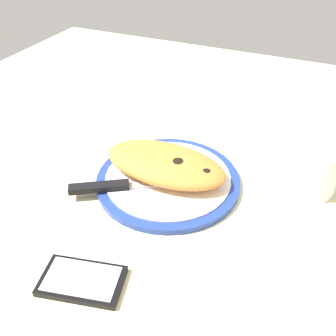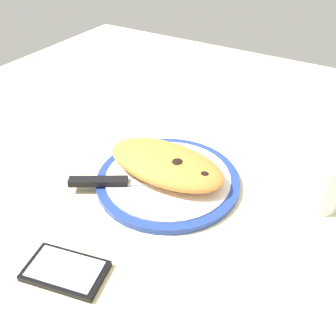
# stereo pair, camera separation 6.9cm
# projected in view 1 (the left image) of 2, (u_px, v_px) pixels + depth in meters

# --- Properties ---
(ground_plane) EXTENTS (1.50, 1.50, 0.03)m
(ground_plane) POSITION_uv_depth(u_px,v_px,m) (168.00, 188.00, 0.72)
(ground_plane) COLOR beige
(plate) EXTENTS (0.27, 0.27, 0.02)m
(plate) POSITION_uv_depth(u_px,v_px,m) (168.00, 180.00, 0.71)
(plate) COLOR #233D99
(plate) RESTS_ON ground_plane
(calzone) EXTENTS (0.24, 0.13, 0.04)m
(calzone) POSITION_uv_depth(u_px,v_px,m) (165.00, 164.00, 0.70)
(calzone) COLOR orange
(calzone) RESTS_ON plate
(fork) EXTENTS (0.17, 0.05, 0.00)m
(fork) POSITION_uv_depth(u_px,v_px,m) (162.00, 157.00, 0.75)
(fork) COLOR silver
(fork) RESTS_ON plate
(knife) EXTENTS (0.22, 0.14, 0.01)m
(knife) POSITION_uv_depth(u_px,v_px,m) (116.00, 186.00, 0.67)
(knife) COLOR silver
(knife) RESTS_ON plate
(smartphone) EXTENTS (0.13, 0.09, 0.01)m
(smartphone) POSITION_uv_depth(u_px,v_px,m) (82.00, 281.00, 0.53)
(smartphone) COLOR black
(smartphone) RESTS_ON ground_plane
(water_glass) EXTENTS (0.08, 0.08, 0.09)m
(water_glass) POSITION_uv_depth(u_px,v_px,m) (317.00, 173.00, 0.67)
(water_glass) COLOR silver
(water_glass) RESTS_ON ground_plane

